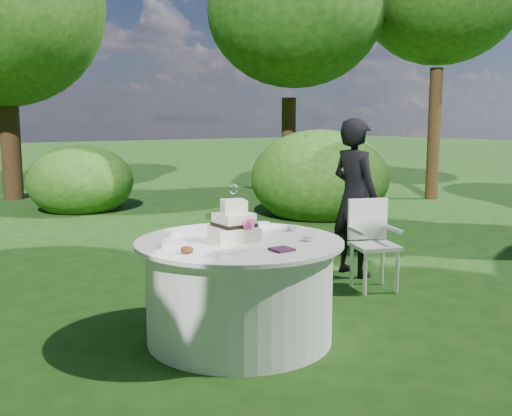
{
  "coord_description": "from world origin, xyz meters",
  "views": [
    {
      "loc": [
        -2.34,
        -3.72,
        1.67
      ],
      "look_at": [
        0.15,
        0.0,
        1.0
      ],
      "focal_mm": 42.0,
      "sensor_mm": 36.0,
      "label": 1
    }
  ],
  "objects_px": {
    "guest": "(355,197)",
    "table": "(240,289)",
    "chair": "(372,237)",
    "cake": "(234,225)",
    "napkins": "(282,249)"
  },
  "relations": [
    {
      "from": "guest",
      "to": "table",
      "type": "bearing_deg",
      "value": 114.1
    },
    {
      "from": "chair",
      "to": "cake",
      "type": "bearing_deg",
      "value": -166.96
    },
    {
      "from": "napkins",
      "to": "chair",
      "type": "bearing_deg",
      "value": 27.49
    },
    {
      "from": "table",
      "to": "guest",
      "type": "bearing_deg",
      "value": 24.68
    },
    {
      "from": "napkins",
      "to": "cake",
      "type": "height_order",
      "value": "cake"
    },
    {
      "from": "guest",
      "to": "chair",
      "type": "xyz_separation_m",
      "value": [
        -0.22,
        -0.49,
        -0.32
      ]
    },
    {
      "from": "napkins",
      "to": "guest",
      "type": "xyz_separation_m",
      "value": [
        1.99,
        1.41,
        0.06
      ]
    },
    {
      "from": "chair",
      "to": "guest",
      "type": "bearing_deg",
      "value": 65.62
    },
    {
      "from": "napkins",
      "to": "cake",
      "type": "relative_size",
      "value": 0.33
    },
    {
      "from": "napkins",
      "to": "guest",
      "type": "distance_m",
      "value": 2.44
    },
    {
      "from": "table",
      "to": "chair",
      "type": "distance_m",
      "value": 1.88
    },
    {
      "from": "table",
      "to": "chair",
      "type": "bearing_deg",
      "value": 13.9
    },
    {
      "from": "table",
      "to": "napkins",
      "type": "bearing_deg",
      "value": -84.08
    },
    {
      "from": "cake",
      "to": "chair",
      "type": "xyz_separation_m",
      "value": [
        1.85,
        0.43,
        -0.37
      ]
    },
    {
      "from": "cake",
      "to": "napkins",
      "type": "bearing_deg",
      "value": -80.93
    }
  ]
}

